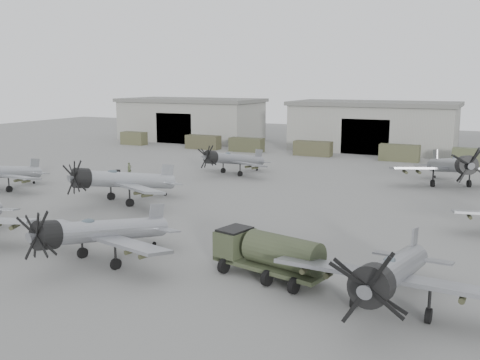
% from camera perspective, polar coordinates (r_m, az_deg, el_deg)
% --- Properties ---
extents(ground, '(220.00, 220.00, 0.00)m').
position_cam_1_polar(ground, '(42.23, -3.57, -6.53)').
color(ground, slate).
rests_on(ground, ground).
extents(hangar_left, '(29.00, 14.80, 8.70)m').
position_cam_1_polar(hangar_left, '(113.31, -5.22, 6.47)').
color(hangar_left, gray).
rests_on(hangar_left, ground).
extents(hangar_center, '(29.00, 14.80, 8.70)m').
position_cam_1_polar(hangar_center, '(99.50, 14.06, 5.63)').
color(hangar_center, gray).
rests_on(hangar_center, ground).
extents(support_truck_0, '(5.00, 2.20, 2.49)m').
position_cam_1_polar(support_truck_0, '(106.98, -11.25, 4.39)').
color(support_truck_0, '#45452D').
rests_on(support_truck_0, ground).
extents(support_truck_1, '(6.50, 2.20, 2.51)m').
position_cam_1_polar(support_truck_1, '(98.53, -3.96, 4.06)').
color(support_truck_1, '#3C3A27').
rests_on(support_truck_1, ground).
extents(support_truck_2, '(6.13, 2.20, 2.44)m').
position_cam_1_polar(support_truck_2, '(94.55, 0.70, 3.78)').
color(support_truck_2, '#3A3C27').
rests_on(support_truck_2, ground).
extents(support_truck_3, '(6.32, 2.20, 2.44)m').
position_cam_1_polar(support_truck_3, '(90.15, 7.78, 3.35)').
color(support_truck_3, '#403F2A').
rests_on(support_truck_3, ground).
extents(support_truck_4, '(6.07, 2.20, 2.59)m').
position_cam_1_polar(support_truck_4, '(86.95, 16.64, 2.79)').
color(support_truck_4, '#42442C').
rests_on(support_truck_4, ground).
extents(support_truck_5, '(5.47, 2.20, 2.54)m').
position_cam_1_polar(support_truck_5, '(86.00, 23.48, 2.26)').
color(support_truck_5, '#454A31').
rests_on(support_truck_5, ground).
extents(aircraft_near_1, '(12.44, 11.20, 4.95)m').
position_cam_1_polar(aircraft_near_1, '(37.81, -15.14, -5.39)').
color(aircraft_near_1, gray).
rests_on(aircraft_near_1, ground).
extents(aircraft_near_2, '(13.13, 11.82, 5.25)m').
position_cam_1_polar(aircraft_near_2, '(29.75, 15.85, -9.54)').
color(aircraft_near_2, gray).
rests_on(aircraft_near_2, ground).
extents(aircraft_mid_1, '(12.94, 11.72, 5.29)m').
position_cam_1_polar(aircraft_mid_1, '(55.80, -12.87, -0.02)').
color(aircraft_mid_1, '#96999E').
rests_on(aircraft_mid_1, ground).
extents(aircraft_far_0, '(11.27, 10.20, 4.59)m').
position_cam_1_polar(aircraft_far_0, '(71.16, -1.00, 2.24)').
color(aircraft_far_0, gray).
rests_on(aircraft_far_0, ground).
extents(aircraft_far_1, '(13.81, 12.51, 5.63)m').
position_cam_1_polar(aircraft_far_1, '(67.43, 21.73, 1.43)').
color(aircraft_far_1, gray).
rests_on(aircraft_far_1, ground).
extents(fuel_tanker, '(8.00, 4.21, 2.94)m').
position_cam_1_polar(fuel_tanker, '(34.29, 3.10, -7.66)').
color(fuel_tanker, '#353C27').
rests_on(fuel_tanker, ground).
extents(tug_trailer, '(6.62, 3.54, 1.33)m').
position_cam_1_polar(tug_trailer, '(67.55, -12.16, 0.19)').
color(tug_trailer, '#41472E').
rests_on(tug_trailer, ground).
extents(ground_crew, '(0.56, 0.71, 1.70)m').
position_cam_1_polar(ground_crew, '(72.44, -11.72, 1.18)').
color(ground_crew, '#3E462E').
rests_on(ground_crew, ground).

